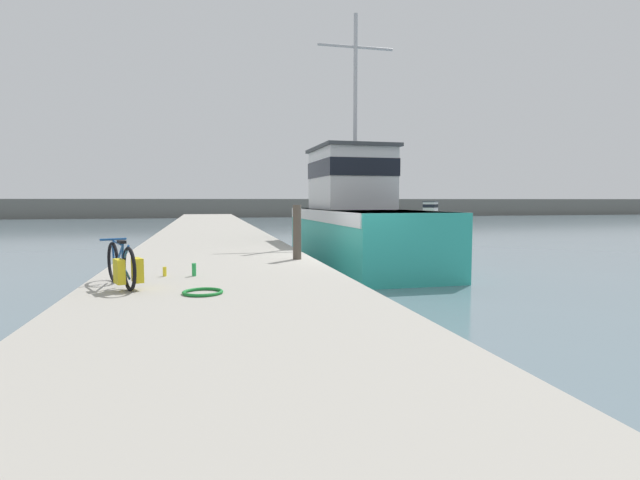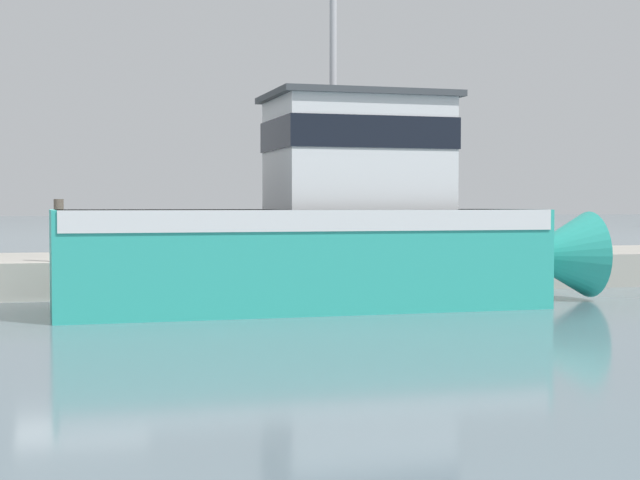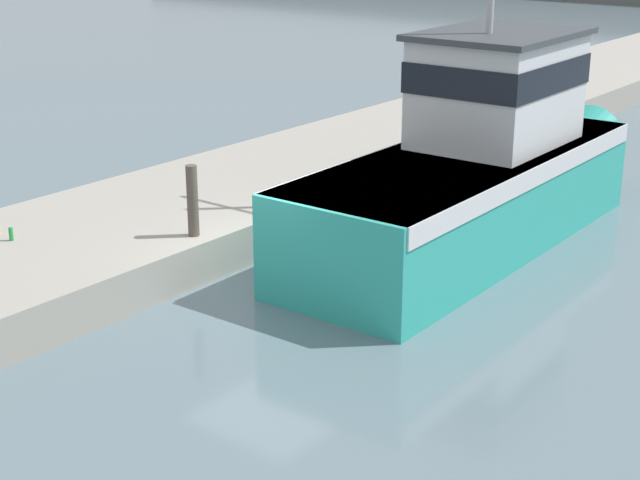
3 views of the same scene
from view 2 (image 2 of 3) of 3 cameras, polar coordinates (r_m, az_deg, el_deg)
name	(u,v)px [view 2 (image 2 of 3)]	position (r m, az deg, el deg)	size (l,w,h in m)	color
ground_plane	(80,306)	(19.99, -13.79, -3.76)	(320.00, 320.00, 0.00)	slate
dock_pier	(76,274)	(23.41, -14.00, -1.93)	(4.70, 80.00, 0.80)	#A39E93
fishing_boat_main	(330,226)	(19.12, 0.58, 0.79)	(3.24, 11.04, 8.70)	teal
mooring_post	(59,230)	(21.45, -14.95, 0.54)	(0.21, 0.21, 1.33)	#51473D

